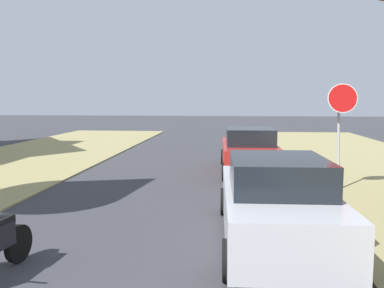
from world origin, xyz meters
name	(u,v)px	position (x,y,z in m)	size (l,w,h in m)	color
stop_sign_far	(341,113)	(4.66, 10.15, 2.18)	(0.81, 0.46, 2.95)	#9EA0A5
parked_sedan_silver	(276,203)	(2.43, 5.86, 0.72)	(2.06, 4.45, 1.57)	#BCBCC1
parked_sedan_red	(249,152)	(2.28, 12.84, 0.72)	(2.06, 4.45, 1.57)	red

